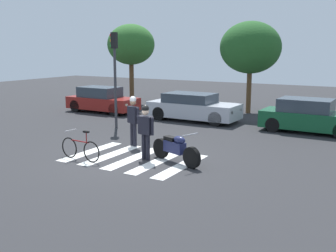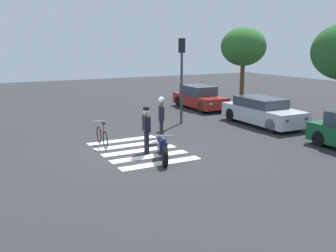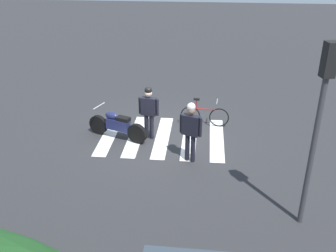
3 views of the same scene
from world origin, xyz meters
The scene contains 12 objects.
ground_plane centered at (0.00, 0.00, 0.00)m, with size 60.00×60.00×0.00m, color #2B2B2D.
police_motorcycle centered at (1.46, 0.22, 0.46)m, with size 2.07×0.98×1.05m.
leaning_bicycle centered at (-1.36, -1.03, 0.38)m, with size 1.70×0.46×1.01m.
officer_on_foot centered at (-0.98, 1.43, 1.09)m, with size 0.65×0.37×1.86m.
officer_by_motorcycle centered at (0.43, 0.10, 1.04)m, with size 0.67×0.28×1.80m.
crosswalk_stripes centered at (0.00, 0.00, 0.00)m, with size 4.05×3.00×0.01m.
car_maroon_wagon centered at (-7.16, 7.26, 0.68)m, with size 4.14×1.73×1.42m.
car_silver_sedan centered at (-1.46, 7.34, 0.67)m, with size 4.56×1.86×1.37m.
car_green_compact centered at (4.12, 7.30, 0.68)m, with size 4.08×1.77×1.44m.
traffic_light_pole centered at (-3.70, 3.95, 2.86)m, with size 0.35×0.29×4.26m.
street_tree_near centered at (-7.76, 11.06, 3.78)m, with size 3.01×3.01×5.08m.
street_tree_mid centered at (0.14, 11.06, 3.59)m, with size 3.32×3.32×5.02m.
Camera 1 is at (7.45, -10.66, 3.59)m, focal length 43.44 mm.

